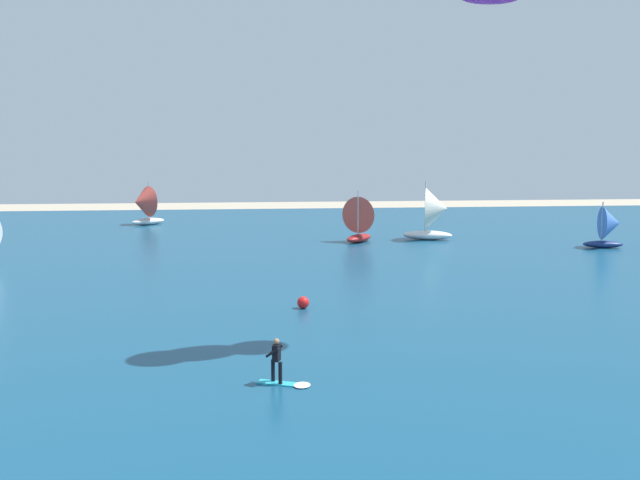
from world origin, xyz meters
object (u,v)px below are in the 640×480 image
object	(u,v)px
sailboat_mid_left	(435,213)
sailboat_trailing	(609,227)
sailboat_leading	(362,218)
marker_buoy	(303,302)
kitesurfer	(282,368)
sailboat_center_horizon	(143,205)

from	to	relation	value
sailboat_mid_left	sailboat_trailing	world-z (taller)	sailboat_mid_left
sailboat_leading	marker_buoy	world-z (taller)	sailboat_leading
marker_buoy	kitesurfer	bearing A→B (deg)	-98.76
sailboat_leading	sailboat_mid_left	bearing A→B (deg)	2.82
sailboat_center_horizon	sailboat_mid_left	bearing A→B (deg)	-30.01
sailboat_mid_left	sailboat_center_horizon	bearing A→B (deg)	149.99
sailboat_leading	sailboat_center_horizon	bearing A→B (deg)	142.15
sailboat_leading	sailboat_trailing	size ratio (longest dim) A/B	1.18
kitesurfer	sailboat_center_horizon	xyz separation A→B (m)	(-12.13, 56.50, 1.64)
sailboat_leading	sailboat_center_horizon	xyz separation A→B (m)	(-21.93, 17.04, 0.10)
sailboat_trailing	marker_buoy	xyz separation A→B (m)	(-28.29, -20.49, -1.50)
sailboat_leading	sailboat_mid_left	world-z (taller)	sailboat_mid_left
sailboat_trailing	sailboat_center_horizon	bearing A→B (deg)	150.59
kitesurfer	sailboat_center_horizon	size ratio (longest dim) A/B	0.41
sailboat_center_horizon	marker_buoy	bearing A→B (deg)	-72.47
sailboat_leading	sailboat_center_horizon	size ratio (longest dim) A/B	0.96
sailboat_trailing	marker_buoy	world-z (taller)	sailboat_trailing
sailboat_center_horizon	marker_buoy	world-z (taller)	sailboat_center_horizon
sailboat_leading	sailboat_center_horizon	distance (m)	27.77
sailboat_leading	sailboat_trailing	distance (m)	21.47
sailboat_center_horizon	marker_buoy	xyz separation A→B (m)	(14.00, -44.33, -1.92)
sailboat_mid_left	sailboat_trailing	xyz separation A→B (m)	(13.39, -7.15, -0.69)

